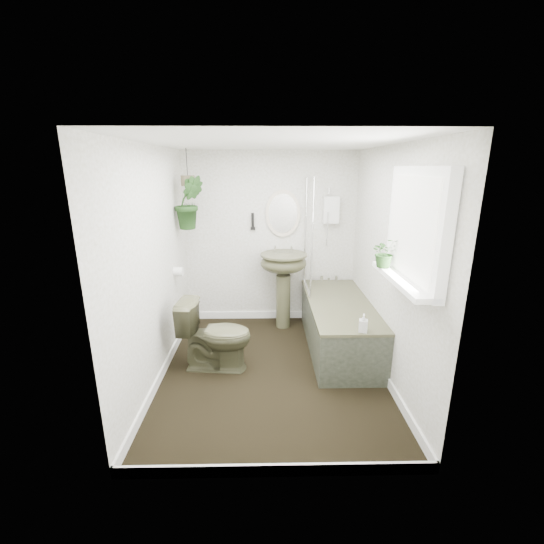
{
  "coord_description": "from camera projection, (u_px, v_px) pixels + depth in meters",
  "views": [
    {
      "loc": [
        -0.07,
        -3.45,
        2.1
      ],
      "look_at": [
        0.0,
        0.15,
        1.05
      ],
      "focal_mm": 24.0,
      "sensor_mm": 36.0,
      "label": 1
    }
  ],
  "objects": [
    {
      "name": "floor",
      "position": [
        272.0,
        371.0,
        3.9
      ],
      "size": [
        2.3,
        2.8,
        0.02
      ],
      "primitive_type": "cube",
      "color": "black",
      "rests_on": "ground"
    },
    {
      "name": "ceiling",
      "position": [
        272.0,
        142.0,
        3.25
      ],
      "size": [
        2.3,
        2.8,
        0.02
      ],
      "primitive_type": "cube",
      "color": "white",
      "rests_on": "ground"
    },
    {
      "name": "wall_back",
      "position": [
        270.0,
        239.0,
        4.93
      ],
      "size": [
        2.3,
        0.02,
        2.3
      ],
      "primitive_type": "cube",
      "color": "white",
      "rests_on": "ground"
    },
    {
      "name": "wall_front",
      "position": [
        277.0,
        328.0,
        2.22
      ],
      "size": [
        2.3,
        0.02,
        2.3
      ],
      "primitive_type": "cube",
      "color": "white",
      "rests_on": "ground"
    },
    {
      "name": "wall_left",
      "position": [
        154.0,
        267.0,
        3.55
      ],
      "size": [
        0.02,
        2.8,
        2.3
      ],
      "primitive_type": "cube",
      "color": "white",
      "rests_on": "ground"
    },
    {
      "name": "wall_right",
      "position": [
        389.0,
        266.0,
        3.6
      ],
      "size": [
        0.02,
        2.8,
        2.3
      ],
      "primitive_type": "cube",
      "color": "white",
      "rests_on": "ground"
    },
    {
      "name": "skirting",
      "position": [
        272.0,
        366.0,
        3.88
      ],
      "size": [
        2.3,
        2.8,
        0.1
      ],
      "primitive_type": "cube",
      "color": "white",
      "rests_on": "floor"
    },
    {
      "name": "bathtub",
      "position": [
        339.0,
        325.0,
        4.31
      ],
      "size": [
        0.72,
        1.72,
        0.58
      ],
      "primitive_type": null,
      "color": "#45452E",
      "rests_on": "floor"
    },
    {
      "name": "bath_screen",
      "position": [
        309.0,
        235.0,
        4.5
      ],
      "size": [
        0.04,
        0.72,
        1.4
      ],
      "primitive_type": null,
      "color": "silver",
      "rests_on": "bathtub"
    },
    {
      "name": "shower_box",
      "position": [
        331.0,
        210.0,
        4.76
      ],
      "size": [
        0.2,
        0.1,
        0.35
      ],
      "primitive_type": "cube",
      "color": "white",
      "rests_on": "wall_back"
    },
    {
      "name": "oval_mirror",
      "position": [
        283.0,
        213.0,
        4.79
      ],
      "size": [
        0.46,
        0.03,
        0.62
      ],
      "primitive_type": "ellipsoid",
      "color": "beige",
      "rests_on": "wall_back"
    },
    {
      "name": "wall_sconce",
      "position": [
        253.0,
        221.0,
        4.8
      ],
      "size": [
        0.04,
        0.04,
        0.22
      ],
      "primitive_type": "cylinder",
      "color": "black",
      "rests_on": "wall_back"
    },
    {
      "name": "toilet_roll_holder",
      "position": [
        178.0,
        272.0,
        4.29
      ],
      "size": [
        0.11,
        0.11,
        0.11
      ],
      "primitive_type": "cylinder",
      "rotation": [
        0.0,
        1.57,
        0.0
      ],
      "color": "white",
      "rests_on": "wall_left"
    },
    {
      "name": "window_recess",
      "position": [
        416.0,
        227.0,
        2.78
      ],
      "size": [
        0.08,
        1.0,
        0.9
      ],
      "primitive_type": "cube",
      "color": "white",
      "rests_on": "wall_right"
    },
    {
      "name": "window_sill",
      "position": [
        402.0,
        279.0,
        2.9
      ],
      "size": [
        0.18,
        1.0,
        0.04
      ],
      "primitive_type": "cube",
      "color": "white",
      "rests_on": "wall_right"
    },
    {
      "name": "window_blinds",
      "position": [
        410.0,
        227.0,
        2.78
      ],
      "size": [
        0.01,
        0.86,
        0.76
      ],
      "primitive_type": "cube",
      "color": "white",
      "rests_on": "wall_right"
    },
    {
      "name": "toilet",
      "position": [
        216.0,
        335.0,
        3.85
      ],
      "size": [
        0.79,
        0.5,
        0.76
      ],
      "primitive_type": "imported",
      "rotation": [
        0.0,
        0.0,
        1.48
      ],
      "color": "#45452E",
      "rests_on": "floor"
    },
    {
      "name": "pedestal_sink",
      "position": [
        283.0,
        291.0,
        4.82
      ],
      "size": [
        0.64,
        0.55,
        1.02
      ],
      "primitive_type": null,
      "rotation": [
        0.0,
        0.0,
        0.07
      ],
      "color": "#45452E",
      "rests_on": "floor"
    },
    {
      "name": "sill_plant",
      "position": [
        385.0,
        252.0,
        3.14
      ],
      "size": [
        0.25,
        0.22,
        0.26
      ],
      "primitive_type": "imported",
      "rotation": [
        0.0,
        0.0,
        0.07
      ],
      "color": "black",
      "rests_on": "window_sill"
    },
    {
      "name": "hanging_plant",
      "position": [
        189.0,
        203.0,
        4.32
      ],
      "size": [
        0.41,
        0.36,
        0.63
      ],
      "primitive_type": "imported",
      "rotation": [
        0.0,
        0.0,
        0.26
      ],
      "color": "black",
      "rests_on": "ceiling"
    },
    {
      "name": "soap_bottle",
      "position": [
        363.0,
        323.0,
        3.45
      ],
      "size": [
        0.1,
        0.1,
        0.18
      ],
      "primitive_type": "imported",
      "rotation": [
        0.0,
        0.0,
        -0.3
      ],
      "color": "black",
      "rests_on": "bathtub"
    },
    {
      "name": "hanging_pot",
      "position": [
        188.0,
        181.0,
        4.25
      ],
      "size": [
        0.16,
        0.16,
        0.12
      ],
      "primitive_type": "cylinder",
      "color": "brown",
      "rests_on": "ceiling"
    }
  ]
}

